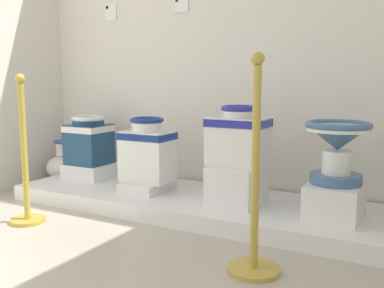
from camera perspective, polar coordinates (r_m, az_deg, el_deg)
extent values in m
cube|color=silver|center=(3.59, 3.81, 15.91)|extent=(3.52, 0.06, 2.84)
cube|color=white|center=(3.27, 0.07, -7.45)|extent=(2.73, 0.84, 0.11)
cube|color=white|center=(3.89, -12.82, -3.31)|extent=(0.36, 0.32, 0.12)
cube|color=navy|center=(3.85, -12.93, -0.01)|extent=(0.31, 0.30, 0.33)
cube|color=white|center=(3.83, -13.00, 1.92)|extent=(0.32, 0.31, 0.05)
cylinder|color=navy|center=(3.82, -13.03, 2.83)|extent=(0.26, 0.26, 0.05)
torus|color=white|center=(3.82, -13.04, 3.22)|extent=(0.28, 0.28, 0.04)
cube|color=white|center=(3.39, -5.63, -5.25)|extent=(0.28, 0.39, 0.07)
cube|color=white|center=(3.35, -5.68, -1.54)|extent=(0.37, 0.25, 0.37)
cube|color=navy|center=(3.33, -5.72, 1.02)|extent=(0.38, 0.26, 0.05)
cylinder|color=white|center=(3.32, -5.74, 2.33)|extent=(0.23, 0.23, 0.08)
torus|color=navy|center=(3.31, -5.75, 3.04)|extent=(0.25, 0.25, 0.04)
cube|color=white|center=(3.04, 5.78, -5.08)|extent=(0.31, 0.39, 0.26)
cube|color=white|center=(2.98, 5.87, 0.34)|extent=(0.38, 0.24, 0.32)
cube|color=#252A97|center=(2.97, 5.90, 2.71)|extent=(0.39, 0.25, 0.05)
cylinder|color=white|center=(2.96, 5.92, 3.96)|extent=(0.21, 0.21, 0.06)
torus|color=#252A97|center=(2.96, 5.93, 4.54)|extent=(0.23, 0.23, 0.04)
cube|color=white|center=(2.85, 17.65, -6.87)|extent=(0.31, 0.40, 0.21)
cylinder|color=#406794|center=(2.81, 17.77, -4.22)|extent=(0.30, 0.30, 0.06)
cylinder|color=white|center=(2.79, 17.87, -2.21)|extent=(0.17, 0.17, 0.14)
cone|color=#406794|center=(2.77, 18.00, 0.76)|extent=(0.38, 0.38, 0.15)
cylinder|color=white|center=(2.77, 18.05, 1.89)|extent=(0.37, 0.37, 0.03)
torus|color=#406794|center=(2.76, 18.07, 2.30)|extent=(0.39, 0.39, 0.04)
cylinder|color=white|center=(2.76, 18.07, 2.20)|extent=(0.26, 0.26, 0.01)
cube|color=white|center=(4.12, -10.25, 16.13)|extent=(0.12, 0.01, 0.14)
cube|color=#5B9E4C|center=(4.15, -10.69, 16.66)|extent=(0.02, 0.01, 0.02)
cube|color=white|center=(3.73, -1.36, 17.26)|extent=(0.12, 0.01, 0.12)
cube|color=slate|center=(3.75, -1.92, 17.76)|extent=(0.02, 0.01, 0.02)
cylinder|color=#314C96|center=(4.29, -16.02, -4.49)|extent=(0.16, 0.16, 0.03)
ellipsoid|color=white|center=(4.26, -16.08, -2.86)|extent=(0.29, 0.29, 0.22)
cylinder|color=white|center=(4.23, -16.18, -0.56)|extent=(0.11, 0.11, 0.13)
torus|color=#314C96|center=(4.22, -16.21, 0.29)|extent=(0.15, 0.15, 0.02)
cylinder|color=gold|center=(3.21, -20.10, -9.09)|extent=(0.23, 0.23, 0.02)
cylinder|color=gold|center=(3.11, -20.53, -1.02)|extent=(0.04, 0.04, 0.89)
sphere|color=gold|center=(3.07, -20.99, 7.75)|extent=(0.06, 0.06, 0.06)
cylinder|color=gold|center=(2.32, 7.80, -15.50)|extent=(0.26, 0.26, 0.02)
cylinder|color=gold|center=(2.17, 8.07, -3.23)|extent=(0.04, 0.04, 0.98)
sphere|color=gold|center=(2.12, 8.36, 10.68)|extent=(0.06, 0.06, 0.06)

